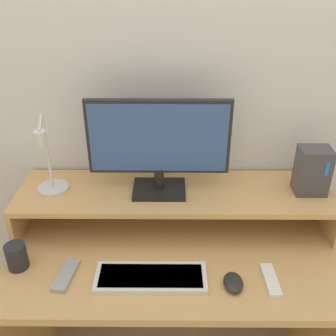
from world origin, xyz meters
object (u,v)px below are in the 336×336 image
desk_lamp (49,168)px  remote_control (66,275)px  router_dock (312,171)px  mouse (233,282)px  monitor (159,144)px  mug (17,256)px  keyboard (151,277)px  remote_secondary (271,280)px

desk_lamp → remote_control: desk_lamp is taller
router_dock → remote_control: bearing=-161.4°
mouse → remote_control: bearing=176.4°
monitor → router_dock: 0.58m
monitor → mug: (-0.48, -0.24, -0.31)m
router_dock → mouse: 0.51m
router_dock → keyboard: (-0.59, -0.30, -0.24)m
remote_secondary → monitor: bearing=140.4°
router_dock → mug: size_ratio=1.94×
desk_lamp → router_dock: bearing=1.7°
remote_control → monitor: bearing=43.6°
desk_lamp → mug: 0.32m
monitor → mouse: (0.25, -0.33, -0.34)m
router_dock → keyboard: router_dock is taller
monitor → remote_secondary: 0.60m
monitor → desk_lamp: (-0.40, -0.03, -0.08)m
monitor → desk_lamp: bearing=-176.0°
keyboard → mouse: size_ratio=3.98×
monitor → mug: monitor is taller
desk_lamp → mug: bearing=-111.5°
keyboard → mug: mug is taller
remote_control → mug: (-0.18, 0.05, 0.04)m
keyboard → monitor: bearing=85.8°
mouse → remote_control: (-0.56, 0.03, -0.01)m
mouse → mug: bearing=173.5°
monitor → mug: size_ratio=5.46×
keyboard → mug: size_ratio=3.98×
monitor → mouse: 0.54m
router_dock → remote_control: router_dock is taller
router_dock → mouse: bearing=-134.1°
router_dock → remote_secondary: router_dock is taller
monitor → remote_control: size_ratio=3.38×
monitor → desk_lamp: size_ratio=1.66×
remote_control → mug: mug is taller
desk_lamp → remote_secondary: desk_lamp is taller
keyboard → remote_secondary: (0.40, -0.01, -0.00)m
monitor → remote_secondary: bearing=-39.6°
desk_lamp → remote_secondary: bearing=-20.1°
desk_lamp → router_dock: desk_lamp is taller
monitor → remote_control: bearing=-136.4°
mug → mouse: bearing=-6.5°
desk_lamp → keyboard: desk_lamp is taller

